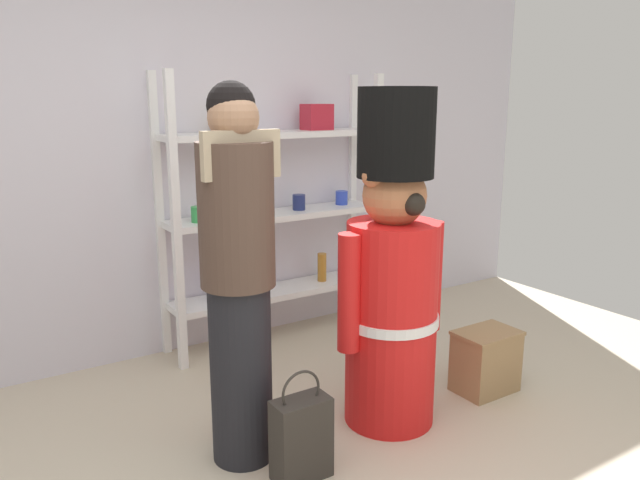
% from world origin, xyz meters
% --- Properties ---
extents(back_wall, '(6.40, 0.12, 2.60)m').
position_xyz_m(back_wall, '(0.00, 2.20, 1.30)').
color(back_wall, silver).
rests_on(back_wall, ground_plane).
extents(merchandise_shelf, '(1.54, 0.35, 1.80)m').
position_xyz_m(merchandise_shelf, '(0.78, 1.98, 0.91)').
color(merchandise_shelf, white).
rests_on(merchandise_shelf, ground_plane).
extents(teddy_bear_guard, '(0.63, 0.48, 1.69)m').
position_xyz_m(teddy_bear_guard, '(0.70, 0.65, 0.76)').
color(teddy_bear_guard, red).
rests_on(teddy_bear_guard, ground_plane).
extents(person_shopper, '(0.35, 0.33, 1.71)m').
position_xyz_m(person_shopper, '(-0.09, 0.75, 0.90)').
color(person_shopper, black).
rests_on(person_shopper, ground_plane).
extents(shopping_bag, '(0.25, 0.14, 0.51)m').
position_xyz_m(shopping_bag, '(0.05, 0.46, 0.19)').
color(shopping_bag, '#332D28').
rests_on(shopping_bag, ground_plane).
extents(display_crate, '(0.35, 0.25, 0.36)m').
position_xyz_m(display_crate, '(1.36, 0.61, 0.18)').
color(display_crate, '#9E7A51').
rests_on(display_crate, ground_plane).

